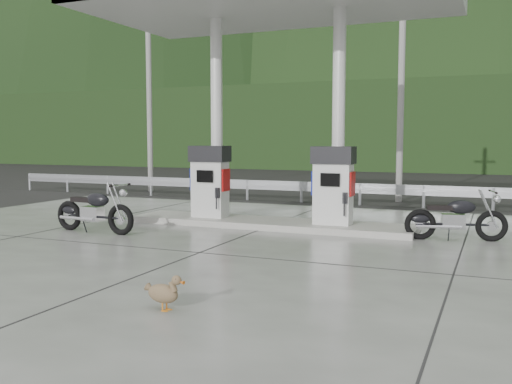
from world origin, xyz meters
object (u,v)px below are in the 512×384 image
at_px(gas_pump_right, 333,185).
at_px(motorcycle_right, 456,218).
at_px(gas_pump_left, 210,181).
at_px(motorcycle_left, 94,211).
at_px(duck, 163,294).

height_order(gas_pump_right, motorcycle_right, gas_pump_right).
relative_size(gas_pump_left, motorcycle_left, 0.87).
bearing_deg(duck, gas_pump_right, 96.61).
xyz_separation_m(gas_pump_left, gas_pump_right, (3.20, 0.00, 0.00)).
bearing_deg(duck, motorcycle_right, 74.53).
bearing_deg(motorcycle_left, gas_pump_left, 57.88).
bearing_deg(gas_pump_left, motorcycle_right, -2.38).
distance_m(gas_pump_right, duck, 6.88).
relative_size(motorcycle_left, motorcycle_right, 1.07).
bearing_deg(gas_pump_right, duck, -92.49).
distance_m(gas_pump_left, gas_pump_right, 3.20).
bearing_deg(gas_pump_left, gas_pump_right, 0.00).
xyz_separation_m(gas_pump_right, duck, (-0.30, -6.82, -0.85)).
bearing_deg(motorcycle_left, duck, -39.85).
relative_size(motorcycle_left, duck, 3.78).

